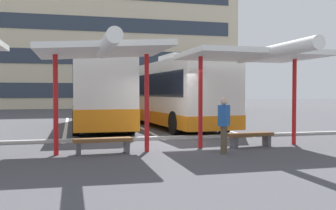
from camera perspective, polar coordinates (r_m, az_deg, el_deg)
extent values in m
plane|color=#47474C|center=(13.26, 0.68, -5.84)|extent=(160.00, 160.00, 0.00)
cube|color=beige|center=(50.95, -10.41, 12.19)|extent=(32.23, 14.70, 21.83)
cube|color=#2D3847|center=(42.76, -9.68, 2.16)|extent=(29.65, 0.08, 1.60)
cube|color=#2D3847|center=(42.94, -9.71, 7.02)|extent=(29.65, 0.08, 1.60)
cube|color=#2D3847|center=(43.41, -9.74, 11.81)|extent=(29.65, 0.08, 1.60)
cube|color=silver|center=(19.66, -10.33, 2.04)|extent=(2.55, 10.19, 3.14)
cube|color=orange|center=(19.69, -10.31, -1.27)|extent=(2.59, 10.23, 0.86)
cube|color=black|center=(19.67, -10.34, 3.27)|extent=(2.57, 9.38, 1.19)
cube|color=black|center=(24.71, -11.05, 2.88)|extent=(2.18, 0.09, 1.88)
cube|color=silver|center=(18.48, -10.12, 7.49)|extent=(1.50, 2.21, 0.36)
cylinder|color=black|center=(23.15, -13.65, -1.34)|extent=(0.31, 1.00, 1.00)
cylinder|color=black|center=(23.26, -8.03, -1.29)|extent=(0.31, 1.00, 1.00)
cylinder|color=black|center=(16.19, -13.58, -2.71)|extent=(0.31, 1.00, 1.00)
cylinder|color=black|center=(16.35, -5.56, -2.62)|extent=(0.31, 1.00, 1.00)
cube|color=silver|center=(19.94, 0.38, 1.83)|extent=(3.47, 10.93, 2.97)
cube|color=orange|center=(19.97, 0.38, -1.59)|extent=(3.51, 10.97, 0.59)
cube|color=black|center=(19.94, 0.38, 2.92)|extent=(3.42, 10.07, 1.11)
cube|color=black|center=(25.03, -3.78, 2.65)|extent=(2.19, 0.28, 1.78)
cube|color=silver|center=(18.75, 1.78, 6.92)|extent=(1.69, 2.33, 0.36)
cylinder|color=black|center=(23.25, -5.45, -1.28)|extent=(0.39, 1.02, 1.00)
cylinder|color=black|center=(23.91, -0.11, -1.18)|extent=(0.39, 1.02, 1.00)
cylinder|color=black|center=(16.05, 1.10, -2.70)|extent=(0.39, 1.02, 1.00)
cylinder|color=black|center=(16.99, 8.37, -2.46)|extent=(0.39, 1.02, 1.00)
cube|color=white|center=(20.86, -14.96, -3.06)|extent=(0.16, 14.00, 0.01)
cube|color=white|center=(21.13, -4.97, -2.94)|extent=(0.16, 14.00, 0.01)
cube|color=white|center=(22.02, 4.50, -2.75)|extent=(0.16, 14.00, 0.01)
cylinder|color=red|center=(11.25, -16.43, 0.18)|extent=(0.14, 0.14, 2.93)
cylinder|color=red|center=(11.46, -3.19, 0.28)|extent=(0.14, 0.14, 2.93)
cube|color=white|center=(11.34, -9.80, 8.05)|extent=(3.63, 3.32, 0.35)
cylinder|color=white|center=(9.84, -9.11, 8.83)|extent=(0.36, 3.63, 0.36)
cube|color=brown|center=(11.30, -9.70, -5.17)|extent=(1.74, 0.56, 0.10)
cube|color=#4C4C51|center=(11.24, -13.25, -6.39)|extent=(0.15, 0.34, 0.35)
cube|color=#4C4C51|center=(11.47, -6.20, -6.19)|extent=(0.15, 0.34, 0.35)
cylinder|color=red|center=(12.25, 4.87, 0.38)|extent=(0.14, 0.14, 2.93)
cylinder|color=red|center=(13.73, 18.34, 0.46)|extent=(0.14, 0.14, 2.93)
cube|color=white|center=(12.95, 12.04, 7.26)|extent=(4.38, 3.26, 0.19)
cylinder|color=white|center=(11.65, 15.28, 7.70)|extent=(0.36, 4.38, 0.36)
cube|color=brown|center=(12.85, 12.23, -4.34)|extent=(1.62, 0.63, 0.10)
cube|color=#4C4C51|center=(12.53, 9.80, -5.52)|extent=(0.17, 0.35, 0.35)
cube|color=#4C4C51|center=(13.24, 14.51, -5.15)|extent=(0.17, 0.35, 0.35)
cube|color=#ADADA8|center=(14.51, -0.65, -4.93)|extent=(44.00, 0.24, 0.12)
cylinder|color=brown|center=(11.35, 8.48, -5.11)|extent=(0.14, 0.14, 0.81)
cylinder|color=brown|center=(11.19, 8.22, -5.21)|extent=(0.14, 0.14, 0.81)
cube|color=#2659A5|center=(11.21, 8.37, -1.56)|extent=(0.48, 0.50, 0.61)
sphere|color=beige|center=(11.19, 8.38, 0.55)|extent=(0.22, 0.22, 0.22)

